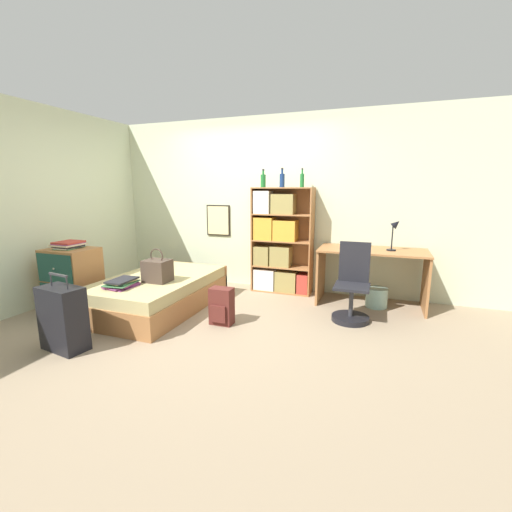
% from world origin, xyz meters
% --- Properties ---
extents(ground_plane, '(14.00, 14.00, 0.00)m').
position_xyz_m(ground_plane, '(0.00, 0.00, 0.00)').
color(ground_plane, gray).
extents(wall_back, '(10.00, 0.09, 2.60)m').
position_xyz_m(wall_back, '(-0.00, 1.49, 1.30)').
color(wall_back, beige).
rests_on(wall_back, ground_plane).
extents(wall_left, '(0.06, 10.00, 2.60)m').
position_xyz_m(wall_left, '(-2.25, 0.00, 1.30)').
color(wall_left, beige).
rests_on(wall_left, ground_plane).
extents(bed, '(1.12, 1.82, 0.42)m').
position_xyz_m(bed, '(-0.72, 0.02, 0.21)').
color(bed, '#A36B3D').
rests_on(bed, ground_plane).
extents(handbag, '(0.30, 0.25, 0.41)m').
position_xyz_m(handbag, '(-0.58, -0.17, 0.56)').
color(handbag, '#47382D').
rests_on(handbag, bed).
extents(book_stack_on_bed, '(0.34, 0.40, 0.09)m').
position_xyz_m(book_stack_on_bed, '(-0.83, -0.52, 0.47)').
color(book_stack_on_bed, '#7A336B').
rests_on(book_stack_on_bed, bed).
extents(suitcase, '(0.48, 0.31, 0.75)m').
position_xyz_m(suitcase, '(-0.87, -1.29, 0.31)').
color(suitcase, black).
rests_on(suitcase, ground_plane).
extents(dresser, '(0.59, 0.51, 0.79)m').
position_xyz_m(dresser, '(-1.75, -0.38, 0.40)').
color(dresser, '#A36B3D').
rests_on(dresser, ground_plane).
extents(magazine_pile_on_dresser, '(0.31, 0.36, 0.09)m').
position_xyz_m(magazine_pile_on_dresser, '(-1.77, -0.36, 0.84)').
color(magazine_pile_on_dresser, '#427A4C').
rests_on(magazine_pile_on_dresser, dresser).
extents(bookcase, '(0.89, 0.31, 1.55)m').
position_xyz_m(bookcase, '(0.51, 1.28, 0.72)').
color(bookcase, '#A36B3D').
rests_on(bookcase, ground_plane).
extents(bottle_green, '(0.07, 0.07, 0.26)m').
position_xyz_m(bottle_green, '(0.29, 1.24, 1.65)').
color(bottle_green, '#1E6B2D').
rests_on(bottle_green, bookcase).
extents(bottle_brown, '(0.07, 0.07, 0.27)m').
position_xyz_m(bottle_brown, '(0.57, 1.26, 1.66)').
color(bottle_brown, navy).
rests_on(bottle_brown, bookcase).
extents(bottle_clear, '(0.06, 0.06, 0.26)m').
position_xyz_m(bottle_clear, '(0.85, 1.28, 1.66)').
color(bottle_clear, '#1E6B2D').
rests_on(bottle_clear, bookcase).
extents(desk, '(1.37, 0.67, 0.75)m').
position_xyz_m(desk, '(1.85, 1.10, 0.54)').
color(desk, '#A36B3D').
rests_on(desk, ground_plane).
extents(desk_lamp, '(0.16, 0.12, 0.42)m').
position_xyz_m(desk_lamp, '(2.11, 1.10, 1.03)').
color(desk_lamp, black).
rests_on(desk_lamp, desk).
extents(desk_chair, '(0.44, 0.44, 0.92)m').
position_xyz_m(desk_chair, '(1.67, 0.47, 0.30)').
color(desk_chair, black).
rests_on(desk_chair, ground_plane).
extents(backpack, '(0.26, 0.19, 0.43)m').
position_xyz_m(backpack, '(0.28, -0.19, 0.21)').
color(backpack, '#56231E').
rests_on(backpack, ground_plane).
extents(waste_bin, '(0.28, 0.28, 0.26)m').
position_xyz_m(waste_bin, '(1.94, 1.04, 0.13)').
color(waste_bin, '#99C1B2').
rests_on(waste_bin, ground_plane).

